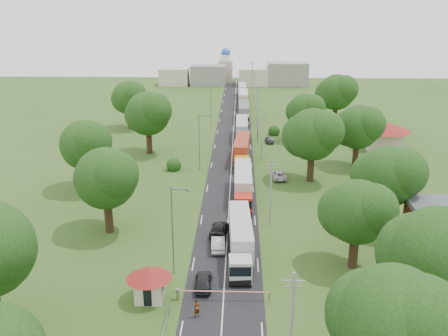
{
  "coord_description": "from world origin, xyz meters",
  "views": [
    {
      "loc": [
        1.44,
        -67.24,
        27.62
      ],
      "look_at": [
        -0.99,
        7.27,
        3.0
      ],
      "focal_mm": 40.0,
      "sensor_mm": 36.0,
      "label": 1
    }
  ],
  "objects_px": {
    "info_sign": "(258,127)",
    "car_lane_front": "(203,281)",
    "boom_barrier": "(209,292)",
    "truck_0": "(240,238)",
    "pedestrian_near": "(197,309)",
    "guard_booth": "(149,280)",
    "car_lane_mid": "(218,243)"
  },
  "relations": [
    {
      "from": "guard_booth",
      "to": "car_lane_front",
      "type": "distance_m",
      "value": 5.76
    },
    {
      "from": "boom_barrier",
      "to": "car_lane_front",
      "type": "xyz_separation_m",
      "value": [
        -0.76,
        2.28,
        -0.17
      ]
    },
    {
      "from": "info_sign",
      "to": "pedestrian_near",
      "type": "relative_size",
      "value": 2.36
    },
    {
      "from": "guard_booth",
      "to": "car_lane_mid",
      "type": "xyz_separation_m",
      "value": [
        6.2,
        10.83,
        -1.42
      ]
    },
    {
      "from": "car_lane_mid",
      "to": "car_lane_front",
      "type": "bearing_deg",
      "value": 79.41
    },
    {
      "from": "info_sign",
      "to": "guard_booth",
      "type": "bearing_deg",
      "value": -101.68
    },
    {
      "from": "truck_0",
      "to": "pedestrian_near",
      "type": "xyz_separation_m",
      "value": [
        -4.0,
        -12.41,
        -1.22
      ]
    },
    {
      "from": "truck_0",
      "to": "boom_barrier",
      "type": "bearing_deg",
      "value": -107.37
    },
    {
      "from": "boom_barrier",
      "to": "guard_booth",
      "type": "distance_m",
      "value": 5.98
    },
    {
      "from": "boom_barrier",
      "to": "truck_0",
      "type": "height_order",
      "value": "truck_0"
    },
    {
      "from": "car_lane_front",
      "to": "car_lane_mid",
      "type": "xyz_separation_m",
      "value": [
        1.12,
        8.55,
        0.02
      ]
    },
    {
      "from": "guard_booth",
      "to": "info_sign",
      "type": "relative_size",
      "value": 1.07
    },
    {
      "from": "info_sign",
      "to": "truck_0",
      "type": "relative_size",
      "value": 0.29
    },
    {
      "from": "truck_0",
      "to": "pedestrian_near",
      "type": "distance_m",
      "value": 13.09
    },
    {
      "from": "car_lane_front",
      "to": "pedestrian_near",
      "type": "relative_size",
      "value": 2.44
    },
    {
      "from": "boom_barrier",
      "to": "pedestrian_near",
      "type": "relative_size",
      "value": 5.3
    },
    {
      "from": "car_lane_mid",
      "to": "guard_booth",
      "type": "bearing_deg",
      "value": 57.06
    },
    {
      "from": "info_sign",
      "to": "car_lane_front",
      "type": "bearing_deg",
      "value": -97.22
    },
    {
      "from": "info_sign",
      "to": "car_lane_front",
      "type": "xyz_separation_m",
      "value": [
        -7.32,
        -57.72,
        -2.28
      ]
    },
    {
      "from": "guard_booth",
      "to": "boom_barrier",
      "type": "bearing_deg",
      "value": 0.01
    },
    {
      "from": "info_sign",
      "to": "truck_0",
      "type": "distance_m",
      "value": 50.55
    },
    {
      "from": "truck_0",
      "to": "pedestrian_near",
      "type": "bearing_deg",
      "value": -107.86
    },
    {
      "from": "car_lane_front",
      "to": "car_lane_mid",
      "type": "bearing_deg",
      "value": -98.82
    },
    {
      "from": "car_lane_mid",
      "to": "info_sign",
      "type": "bearing_deg",
      "value": -100.34
    },
    {
      "from": "info_sign",
      "to": "truck_0",
      "type": "height_order",
      "value": "info_sign"
    },
    {
      "from": "info_sign",
      "to": "car_lane_mid",
      "type": "xyz_separation_m",
      "value": [
        -6.2,
        -49.17,
        -2.26
      ]
    },
    {
      "from": "car_lane_front",
      "to": "truck_0",
      "type": "bearing_deg",
      "value": -118.6
    },
    {
      "from": "guard_booth",
      "to": "info_sign",
      "type": "distance_m",
      "value": 61.27
    },
    {
      "from": "guard_booth",
      "to": "pedestrian_near",
      "type": "height_order",
      "value": "guard_booth"
    },
    {
      "from": "boom_barrier",
      "to": "car_lane_mid",
      "type": "xyz_separation_m",
      "value": [
        0.36,
        10.83,
        -0.15
      ]
    },
    {
      "from": "truck_0",
      "to": "info_sign",
      "type": "bearing_deg",
      "value": 85.96
    },
    {
      "from": "info_sign",
      "to": "pedestrian_near",
      "type": "bearing_deg",
      "value": -96.86
    }
  ]
}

